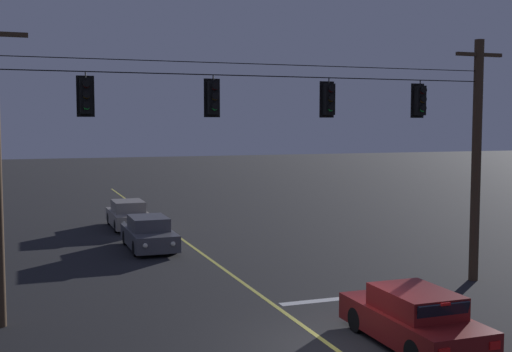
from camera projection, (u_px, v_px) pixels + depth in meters
name	position (u px, v px, depth m)	size (l,w,h in m)	color
ground_plane	(335.00, 349.00, 15.66)	(180.00, 180.00, 0.00)	black
lane_centre_stripe	(213.00, 261.00, 25.60)	(0.14, 60.00, 0.01)	#D1C64C
stop_bar_paint	(332.00, 299.00, 20.05)	(3.40, 0.36, 0.01)	silver
signal_span_assembly	(267.00, 162.00, 19.63)	(16.98, 0.32, 8.18)	#423021
traffic_light_leftmost	(86.00, 96.00, 17.68)	(0.48, 0.41, 1.22)	black
traffic_light_left_inner	(213.00, 98.00, 18.89)	(0.48, 0.41, 1.22)	black
traffic_light_centre	(329.00, 99.00, 20.14)	(0.48, 0.41, 1.22)	black
traffic_light_right_inner	(420.00, 100.00, 21.25)	(0.48, 0.41, 1.22)	black
car_waiting_near_lane	(413.00, 319.00, 15.89)	(1.80, 4.33, 1.39)	maroon
car_oncoming_lead	(149.00, 234.00, 28.06)	(1.80, 4.42, 1.39)	#4C4C51
car_oncoming_trailing	(128.00, 215.00, 33.78)	(1.80, 4.42, 1.39)	gray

